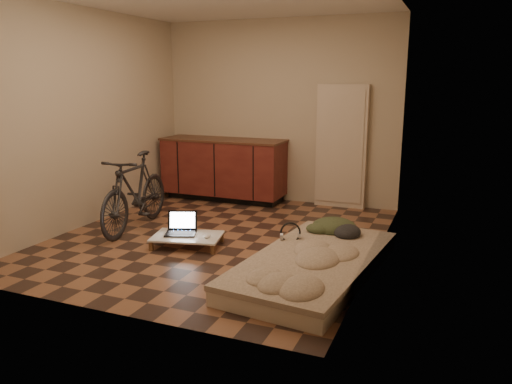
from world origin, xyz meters
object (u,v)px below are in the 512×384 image
at_px(futon, 314,265).
at_px(laptop, 181,229).
at_px(bicycle, 135,188).
at_px(lap_desk, 187,237).

relative_size(futon, laptop, 5.42).
relative_size(bicycle, futon, 0.71).
bearing_deg(futon, lap_desk, 176.92).
bearing_deg(bicycle, lap_desk, -26.73).
height_order(bicycle, futon, bicycle).
xyz_separation_m(bicycle, futon, (2.37, -0.58, -0.41)).
distance_m(lap_desk, laptop, 0.13).
bearing_deg(laptop, futon, -31.69).
bearing_deg(futon, laptop, 175.59).
bearing_deg(lap_desk, futon, -22.86).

